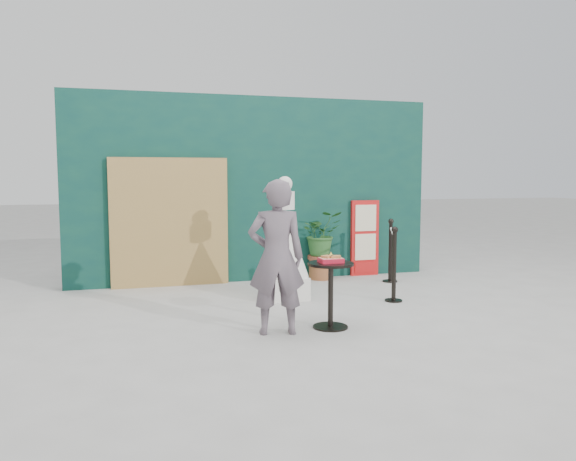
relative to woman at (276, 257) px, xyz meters
The scene contains 10 objects.
ground 0.99m from the woman, ahead, with size 60.00×60.00×0.00m, color #ADAAA5.
back_wall 3.34m from the woman, 81.03° to the left, with size 6.00×0.30×3.00m, color #0B322F.
bamboo_fence 3.16m from the woman, 106.38° to the left, with size 1.80×0.08×2.00m, color tan.
woman is the anchor object (origin of this frame).
menu_board 3.88m from the woman, 51.58° to the left, with size 0.50×0.07×1.30m.
statue 1.78m from the woman, 70.89° to the left, with size 0.67×0.67×1.72m.
cafe_table 0.74m from the woman, ahead, with size 0.52×0.52×0.75m.
food_basket 0.66m from the woman, ahead, with size 0.26×0.19×0.11m.
planter 3.33m from the woman, 61.77° to the left, with size 0.67×0.58×1.14m.
stanchion_barrier 2.86m from the woman, 37.20° to the left, with size 0.84×1.54×1.03m.
Camera 1 is at (-2.09, -5.89, 1.73)m, focal length 35.00 mm.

